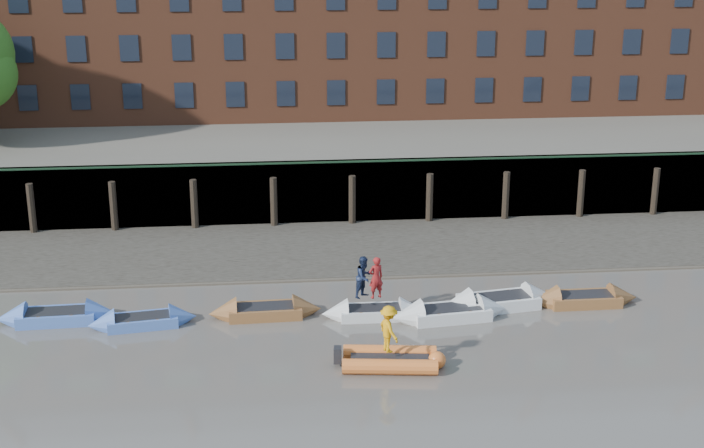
{
  "coord_description": "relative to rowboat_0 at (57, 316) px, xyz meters",
  "views": [
    {
      "loc": [
        -6.53,
        -25.98,
        15.56
      ],
      "look_at": [
        -2.94,
        12.0,
        3.2
      ],
      "focal_mm": 50.0,
      "sensor_mm": 36.0,
      "label": 1
    }
  ],
  "objects": [
    {
      "name": "ground",
      "position": [
        14.75,
        -10.45,
        -0.24
      ],
      "size": [
        220.0,
        220.0,
        0.0
      ],
      "primitive_type": "plane",
      "color": "#5E5850",
      "rests_on": "ground"
    },
    {
      "name": "foreshore",
      "position": [
        14.75,
        7.55,
        -0.24
      ],
      "size": [
        110.0,
        8.0,
        0.5
      ],
      "primitive_type": "cube",
      "color": "#3D382F",
      "rests_on": "ground"
    },
    {
      "name": "mud_band",
      "position": [
        14.75,
        4.15,
        -0.24
      ],
      "size": [
        110.0,
        1.6,
        0.1
      ],
      "primitive_type": "cube",
      "color": "#4C4336",
      "rests_on": "ground"
    },
    {
      "name": "river_wall",
      "position": [
        14.75,
        11.93,
        1.36
      ],
      "size": [
        110.0,
        1.23,
        3.3
      ],
      "color": "#2D2A26",
      "rests_on": "ground"
    },
    {
      "name": "bank_terrace",
      "position": [
        14.75,
        25.55,
        1.36
      ],
      "size": [
        110.0,
        28.0,
        3.2
      ],
      "primitive_type": "cube",
      "color": "#5E594D",
      "rests_on": "ground"
    },
    {
      "name": "rowboat_0",
      "position": [
        0.0,
        0.0,
        0.0
      ],
      "size": [
        4.71,
        1.54,
        1.35
      ],
      "rotation": [
        0.0,
        0.0,
        0.04
      ],
      "color": "#486DBD",
      "rests_on": "ground"
    },
    {
      "name": "rowboat_1",
      "position": [
        3.39,
        -0.72,
        -0.02
      ],
      "size": [
        4.31,
        1.81,
        1.21
      ],
      "rotation": [
        0.0,
        0.0,
        0.15
      ],
      "color": "#486DBD",
      "rests_on": "ground"
    },
    {
      "name": "rowboat_2",
      "position": [
        8.16,
        -0.23,
        -0.01
      ],
      "size": [
        4.53,
        1.47,
        1.3
      ],
      "rotation": [
        0.0,
        0.0,
        0.04
      ],
      "color": "brown",
      "rests_on": "ground"
    },
    {
      "name": "rowboat_3",
      "position": [
        12.47,
        -0.72,
        -0.02
      ],
      "size": [
        4.18,
        1.25,
        1.21
      ],
      "rotation": [
        0.0,
        0.0,
        -0.01
      ],
      "color": "silver",
      "rests_on": "ground"
    },
    {
      "name": "rowboat_4",
      "position": [
        15.47,
        -1.14,
        0.01
      ],
      "size": [
        4.92,
        1.98,
        1.39
      ],
      "rotation": [
        0.0,
        0.0,
        0.13
      ],
      "color": "silver",
      "rests_on": "ground"
    },
    {
      "name": "rowboat_5",
      "position": [
        17.65,
        -0.2,
        0.01
      ],
      "size": [
        5.11,
        2.22,
        1.44
      ],
      "rotation": [
        0.0,
        0.0,
        0.16
      ],
      "color": "silver",
      "rests_on": "ground"
    },
    {
      "name": "rowboat_6",
      "position": [
        21.22,
        -0.21,
        -0.01
      ],
      "size": [
        4.49,
        1.34,
        1.3
      ],
      "rotation": [
        0.0,
        0.0,
        0.01
      ],
      "color": "brown",
      "rests_on": "ground"
    },
    {
      "name": "rib_tender",
      "position": [
        12.68,
        -5.17,
        0.04
      ],
      "size": [
        3.74,
        2.12,
        0.63
      ],
      "rotation": [
        0.0,
        0.0,
        -0.12
      ],
      "color": "orange",
      "rests_on": "ground"
    },
    {
      "name": "person_rower_a",
      "position": [
        12.55,
        -0.65,
        1.43
      ],
      "size": [
        0.73,
        0.6,
        1.71
      ],
      "primitive_type": "imported",
      "rotation": [
        0.0,
        0.0,
        3.51
      ],
      "color": "maroon",
      "rests_on": "rowboat_3"
    },
    {
      "name": "person_rower_b",
      "position": [
        12.1,
        -0.53,
        1.42
      ],
      "size": [
        1.04,
        1.04,
        1.7
      ],
      "primitive_type": "imported",
      "rotation": [
        0.0,
        0.0,
        0.78
      ],
      "color": "#19233F",
      "rests_on": "rowboat_3"
    },
    {
      "name": "person_rib_crew",
      "position": [
        12.48,
        -5.13,
        1.21
      ],
      "size": [
        0.98,
        1.26,
        1.71
      ],
      "primitive_type": "imported",
      "rotation": [
        0.0,
        0.0,
        1.92
      ],
      "color": "orange",
      "rests_on": "rib_tender"
    }
  ]
}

